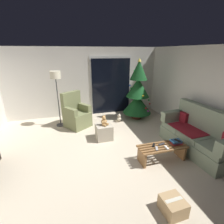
{
  "coord_description": "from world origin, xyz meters",
  "views": [
    {
      "loc": [
        -0.73,
        -3.28,
        2.35
      ],
      "look_at": [
        0.4,
        0.7,
        0.85
      ],
      "focal_mm": 27.02,
      "sensor_mm": 36.0,
      "label": 1
    }
  ],
  "objects_px": {
    "teddy_bear_cream_by_tree": "(119,118)",
    "cardboard_box_taped_mid_floor": "(173,206)",
    "remote_graphite": "(162,144)",
    "coffee_table": "(162,151)",
    "teddy_bear_honey": "(104,121)",
    "couch": "(198,136)",
    "remote_black": "(154,145)",
    "remote_white": "(167,148)",
    "remote_silver": "(157,148)",
    "floor_lamp": "(56,80)",
    "cell_phone": "(177,140)",
    "ottoman": "(104,132)",
    "christmas_tree": "(138,93)",
    "book_stack": "(176,142)",
    "armchair": "(76,115)"
  },
  "relations": [
    {
      "from": "remote_white",
      "to": "cardboard_box_taped_mid_floor",
      "type": "height_order",
      "value": "remote_white"
    },
    {
      "from": "book_stack",
      "to": "teddy_bear_cream_by_tree",
      "type": "xyz_separation_m",
      "value": [
        -0.58,
        2.4,
        -0.29
      ]
    },
    {
      "from": "remote_silver",
      "to": "teddy_bear_honey",
      "type": "xyz_separation_m",
      "value": [
        -0.83,
        1.4,
        0.16
      ]
    },
    {
      "from": "teddy_bear_cream_by_tree",
      "to": "cardboard_box_taped_mid_floor",
      "type": "xyz_separation_m",
      "value": [
        -0.31,
        -3.62,
        0.0
      ]
    },
    {
      "from": "remote_graphite",
      "to": "armchair",
      "type": "relative_size",
      "value": 0.14
    },
    {
      "from": "remote_white",
      "to": "ottoman",
      "type": "distance_m",
      "value": 1.8
    },
    {
      "from": "floor_lamp",
      "to": "teddy_bear_cream_by_tree",
      "type": "height_order",
      "value": "floor_lamp"
    },
    {
      "from": "couch",
      "to": "cell_phone",
      "type": "distance_m",
      "value": 0.75
    },
    {
      "from": "teddy_bear_cream_by_tree",
      "to": "cardboard_box_taped_mid_floor",
      "type": "bearing_deg",
      "value": -94.83
    },
    {
      "from": "ottoman",
      "to": "cardboard_box_taped_mid_floor",
      "type": "height_order",
      "value": "ottoman"
    },
    {
      "from": "couch",
      "to": "ottoman",
      "type": "distance_m",
      "value": 2.43
    },
    {
      "from": "ottoman",
      "to": "christmas_tree",
      "type": "bearing_deg",
      "value": 38.29
    },
    {
      "from": "cell_phone",
      "to": "teddy_bear_cream_by_tree",
      "type": "relative_size",
      "value": 0.5
    },
    {
      "from": "couch",
      "to": "remote_black",
      "type": "distance_m",
      "value": 1.26
    },
    {
      "from": "book_stack",
      "to": "christmas_tree",
      "type": "distance_m",
      "value": 2.61
    },
    {
      "from": "coffee_table",
      "to": "remote_graphite",
      "type": "height_order",
      "value": "remote_graphite"
    },
    {
      "from": "christmas_tree",
      "to": "couch",
      "type": "bearing_deg",
      "value": -76.54
    },
    {
      "from": "couch",
      "to": "teddy_bear_honey",
      "type": "bearing_deg",
      "value": 150.32
    },
    {
      "from": "teddy_bear_cream_by_tree",
      "to": "floor_lamp",
      "type": "bearing_deg",
      "value": 173.29
    },
    {
      "from": "coffee_table",
      "to": "floor_lamp",
      "type": "height_order",
      "value": "floor_lamp"
    },
    {
      "from": "remote_white",
      "to": "teddy_bear_cream_by_tree",
      "type": "relative_size",
      "value": 0.55
    },
    {
      "from": "coffee_table",
      "to": "teddy_bear_honey",
      "type": "relative_size",
      "value": 3.86
    },
    {
      "from": "christmas_tree",
      "to": "floor_lamp",
      "type": "bearing_deg",
      "value": 178.25
    },
    {
      "from": "book_stack",
      "to": "ottoman",
      "type": "distance_m",
      "value": 1.93
    },
    {
      "from": "remote_graphite",
      "to": "remote_white",
      "type": "xyz_separation_m",
      "value": [
        0.03,
        -0.16,
        0.0
      ]
    },
    {
      "from": "christmas_tree",
      "to": "teddy_bear_honey",
      "type": "xyz_separation_m",
      "value": [
        -1.52,
        -1.21,
        -0.4
      ]
    },
    {
      "from": "remote_black",
      "to": "cell_phone",
      "type": "distance_m",
      "value": 0.55
    },
    {
      "from": "cell_phone",
      "to": "armchair",
      "type": "height_order",
      "value": "armchair"
    },
    {
      "from": "remote_graphite",
      "to": "cardboard_box_taped_mid_floor",
      "type": "bearing_deg",
      "value": -37.66
    },
    {
      "from": "teddy_bear_cream_by_tree",
      "to": "remote_graphite",
      "type": "bearing_deg",
      "value": -83.83
    },
    {
      "from": "christmas_tree",
      "to": "ottoman",
      "type": "relative_size",
      "value": 4.87
    },
    {
      "from": "armchair",
      "to": "cardboard_box_taped_mid_floor",
      "type": "height_order",
      "value": "armchair"
    },
    {
      "from": "cell_phone",
      "to": "couch",
      "type": "bearing_deg",
      "value": -9.41
    },
    {
      "from": "floor_lamp",
      "to": "coffee_table",
      "type": "bearing_deg",
      "value": -49.89
    },
    {
      "from": "remote_silver",
      "to": "ottoman",
      "type": "height_order",
      "value": "ottoman"
    },
    {
      "from": "coffee_table",
      "to": "ottoman",
      "type": "height_order",
      "value": "ottoman"
    },
    {
      "from": "teddy_bear_cream_by_tree",
      "to": "remote_black",
      "type": "bearing_deg",
      "value": -88.62
    },
    {
      "from": "book_stack",
      "to": "ottoman",
      "type": "xyz_separation_m",
      "value": [
        -1.36,
        1.34,
        -0.2
      ]
    },
    {
      "from": "remote_black",
      "to": "floor_lamp",
      "type": "bearing_deg",
      "value": -14.48
    },
    {
      "from": "remote_graphite",
      "to": "armchair",
      "type": "height_order",
      "value": "armchair"
    },
    {
      "from": "coffee_table",
      "to": "remote_graphite",
      "type": "bearing_deg",
      "value": 77.81
    },
    {
      "from": "christmas_tree",
      "to": "remote_white",
      "type": "bearing_deg",
      "value": -99.9
    },
    {
      "from": "coffee_table",
      "to": "armchair",
      "type": "height_order",
      "value": "armchair"
    },
    {
      "from": "armchair",
      "to": "teddy_bear_honey",
      "type": "relative_size",
      "value": 3.96
    },
    {
      "from": "armchair",
      "to": "coffee_table",
      "type": "bearing_deg",
      "value": -55.01
    },
    {
      "from": "remote_white",
      "to": "teddy_bear_cream_by_tree",
      "type": "bearing_deg",
      "value": 101.25
    },
    {
      "from": "teddy_bear_honey",
      "to": "couch",
      "type": "bearing_deg",
      "value": -29.68
    },
    {
      "from": "cell_phone",
      "to": "ottoman",
      "type": "distance_m",
      "value": 1.95
    },
    {
      "from": "cell_phone",
      "to": "floor_lamp",
      "type": "xyz_separation_m",
      "value": [
        -2.56,
        2.65,
        1.04
      ]
    },
    {
      "from": "coffee_table",
      "to": "teddy_bear_honey",
      "type": "xyz_separation_m",
      "value": [
        -1.02,
        1.33,
        0.29
      ]
    }
  ]
}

